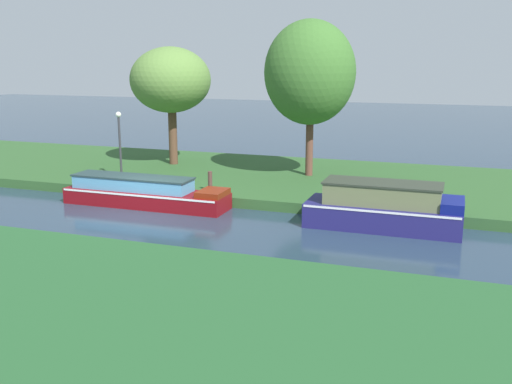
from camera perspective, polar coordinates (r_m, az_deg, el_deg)
The scene contains 9 objects.
ground_plane at distance 21.72m, azimuth -11.10°, elevation -2.20°, with size 120.00×120.00×0.00m, color #243649.
riverbank_far at distance 27.77m, azimuth -3.83°, elevation 1.73°, with size 72.00×10.00×0.40m, color #2D5528.
navy_barge at distance 19.95m, azimuth 12.57°, elevation -1.55°, with size 5.16×1.89×1.58m.
maroon_narrowboat at distance 22.92m, azimuth -11.02°, elevation -0.09°, with size 6.62×1.54×1.15m.
willow_tree_left at distance 29.28m, azimuth -8.42°, elevation 10.84°, with size 3.92×4.18×5.82m.
willow_tree_centre at distance 25.97m, azimuth 5.34°, elevation 11.64°, with size 4.02×4.07×6.92m.
lamp_post at distance 26.03m, azimuth -13.32°, elevation 5.28°, with size 0.24×0.24×2.98m.
mooring_post_near at distance 23.29m, azimuth -4.55°, elevation 1.06°, with size 0.17×0.17×0.81m, color #4E332E.
mooring_post_far at distance 21.44m, azimuth 13.60°, elevation -0.25°, with size 0.18×0.18×0.85m, color #4A312F.
Camera 1 is at (10.77, -18.02, 5.58)m, focal length 40.51 mm.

